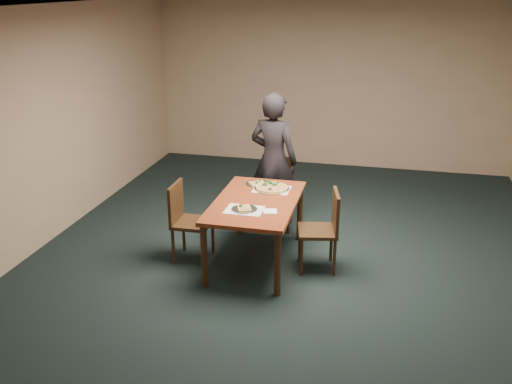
% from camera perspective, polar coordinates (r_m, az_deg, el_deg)
% --- Properties ---
extents(ground, '(8.00, 8.00, 0.00)m').
position_cam_1_polar(ground, '(6.51, 3.07, -7.52)').
color(ground, black).
rests_on(ground, ground).
extents(room_shell, '(8.00, 8.00, 8.00)m').
position_cam_1_polar(room_shell, '(5.90, 3.39, 7.59)').
color(room_shell, tan).
rests_on(room_shell, ground).
extents(dining_table, '(0.90, 1.50, 0.75)m').
position_cam_1_polar(dining_table, '(6.36, -0.00, -1.62)').
color(dining_table, '#632613').
rests_on(dining_table, ground).
extents(chair_far, '(0.45, 0.45, 0.91)m').
position_cam_1_polar(chair_far, '(7.40, 2.08, 0.39)').
color(chair_far, black).
rests_on(chair_far, ground).
extents(chair_left, '(0.43, 0.43, 0.91)m').
position_cam_1_polar(chair_left, '(6.54, -7.04, -2.51)').
color(chair_left, black).
rests_on(chair_left, ground).
extents(chair_right, '(0.50, 0.50, 0.91)m').
position_cam_1_polar(chair_right, '(6.31, 6.89, -3.38)').
color(chair_right, black).
rests_on(chair_right, ground).
extents(diner, '(0.72, 0.55, 1.75)m').
position_cam_1_polar(diner, '(7.35, 1.77, 3.22)').
color(diner, black).
rests_on(diner, ground).
extents(placemat_main, '(0.42, 0.32, 0.00)m').
position_cam_1_polar(placemat_main, '(6.67, 1.59, 0.28)').
color(placemat_main, white).
rests_on(placemat_main, dining_table).
extents(placemat_near, '(0.40, 0.30, 0.00)m').
position_cam_1_polar(placemat_near, '(6.08, -1.18, -1.78)').
color(placemat_near, white).
rests_on(placemat_near, dining_table).
extents(pizza_pan, '(0.41, 0.41, 0.07)m').
position_cam_1_polar(pizza_pan, '(6.67, 1.58, 0.46)').
color(pizza_pan, silver).
rests_on(pizza_pan, dining_table).
extents(slice_plate_near, '(0.28, 0.28, 0.06)m').
position_cam_1_polar(slice_plate_near, '(6.07, -1.20, -1.67)').
color(slice_plate_near, silver).
rests_on(slice_plate_near, dining_table).
extents(slice_plate_far, '(0.28, 0.28, 0.06)m').
position_cam_1_polar(slice_plate_far, '(6.83, 0.10, 0.88)').
color(slice_plate_far, silver).
rests_on(slice_plate_far, dining_table).
extents(napkin, '(0.17, 0.17, 0.01)m').
position_cam_1_polar(napkin, '(6.03, 1.43, -1.93)').
color(napkin, white).
rests_on(napkin, dining_table).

